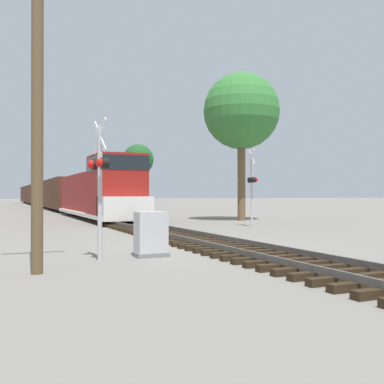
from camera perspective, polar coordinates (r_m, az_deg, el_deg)
name	(u,v)px	position (r m, az deg, el deg)	size (l,w,h in m)	color
ground_plane	(210,246)	(15.53, 2.35, -6.89)	(400.00, 400.00, 0.00)	slate
rail_track_bed	(210,242)	(15.51, 2.35, -6.39)	(2.60, 160.00, 0.31)	black
freight_train	(47,194)	(67.13, -17.94, -0.27)	(2.92, 87.07, 4.19)	maroon
crossing_signal_near	(99,174)	(12.38, -11.74, 2.31)	(0.43, 1.01, 3.81)	#B7B7BC
crossing_signal_far	(252,182)	(25.34, 7.65, 1.27)	(0.50, 1.01, 4.31)	#B7B7BC
relay_cabinet	(151,234)	(12.95, -5.25, -5.39)	(0.94, 0.68, 1.28)	slate
utility_pole	(37,48)	(11.09, -19.03, 16.89)	(1.80, 0.27, 9.79)	brown
tree_far_right	(241,112)	(31.52, 6.30, 10.09)	(5.24, 5.24, 10.15)	brown
tree_deep_background	(138,160)	(63.44, -6.85, 4.08)	(4.33, 4.33, 8.86)	brown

